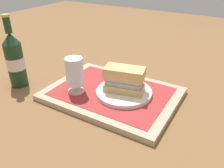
{
  "coord_description": "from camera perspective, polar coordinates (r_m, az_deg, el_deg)",
  "views": [
    {
      "loc": [
        -0.35,
        0.6,
        0.43
      ],
      "look_at": [
        0.0,
        0.0,
        0.05
      ],
      "focal_mm": 37.02,
      "sensor_mm": 36.0,
      "label": 1
    }
  ],
  "objects": [
    {
      "name": "plate",
      "position": [
        0.79,
        2.97,
        -2.03
      ],
      "size": [
        0.19,
        0.19,
        0.01
      ],
      "primitive_type": "cylinder",
      "color": "silver",
      "rests_on": "placemat"
    },
    {
      "name": "sandwich",
      "position": [
        0.76,
        2.82,
        1.24
      ],
      "size": [
        0.14,
        0.09,
        0.08
      ],
      "rotation": [
        0.0,
        0.0,
        0.22
      ],
      "color": "tan",
      "rests_on": "plate"
    },
    {
      "name": "beer_glass",
      "position": [
        0.78,
        -9.19,
        2.48
      ],
      "size": [
        0.06,
        0.06,
        0.12
      ],
      "color": "silver",
      "rests_on": "placemat"
    },
    {
      "name": "placemat",
      "position": [
        0.81,
        -0.0,
        -1.83
      ],
      "size": [
        0.38,
        0.27,
        0.0
      ],
      "primitive_type": "cube",
      "color": "#9E2D2D",
      "rests_on": "tray"
    },
    {
      "name": "tray",
      "position": [
        0.81,
        -0.0,
        -2.48
      ],
      "size": [
        0.44,
        0.32,
        0.02
      ],
      "primitive_type": "cube",
      "color": "tan",
      "rests_on": "ground_plane"
    },
    {
      "name": "ground_plane",
      "position": [
        0.82,
        -0.0,
        -3.08
      ],
      "size": [
        3.0,
        3.0,
        0.0
      ],
      "primitive_type": "plane",
      "color": "brown"
    },
    {
      "name": "beer_bottle",
      "position": [
        0.92,
        -22.88,
        5.59
      ],
      "size": [
        0.07,
        0.07,
        0.27
      ],
      "color": "#19381E",
      "rests_on": "ground_plane"
    }
  ]
}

